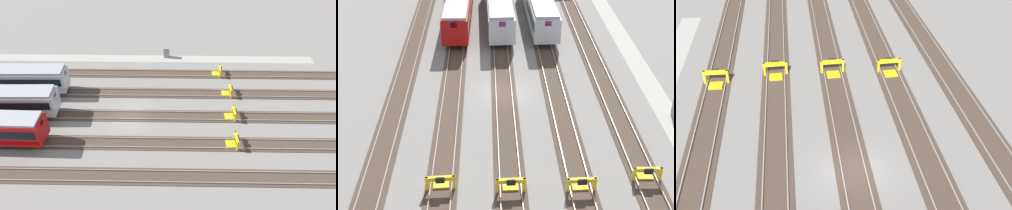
% 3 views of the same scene
% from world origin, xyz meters
% --- Properties ---
extents(ground_plane, '(400.00, 400.00, 0.00)m').
position_xyz_m(ground_plane, '(0.00, 0.00, 0.00)').
color(ground_plane, gray).
extents(service_walkway, '(54.00, 2.00, 0.01)m').
position_xyz_m(service_walkway, '(0.00, -13.68, 0.00)').
color(service_walkway, '#9E9E93').
rests_on(service_walkway, ground).
extents(rail_track_nearest, '(90.00, 2.23, 0.21)m').
position_xyz_m(rail_track_nearest, '(0.00, -9.43, 0.04)').
color(rail_track_nearest, '#47382D').
rests_on(rail_track_nearest, ground).
extents(rail_track_near_inner, '(90.00, 2.23, 0.21)m').
position_xyz_m(rail_track_near_inner, '(0.00, -4.72, 0.04)').
color(rail_track_near_inner, '#47382D').
rests_on(rail_track_near_inner, ground).
extents(rail_track_middle, '(90.00, 2.24, 0.21)m').
position_xyz_m(rail_track_middle, '(0.00, 0.00, 0.04)').
color(rail_track_middle, '#47382D').
rests_on(rail_track_middle, ground).
extents(rail_track_far_inner, '(90.00, 2.23, 0.21)m').
position_xyz_m(rail_track_far_inner, '(0.00, 4.72, 0.04)').
color(rail_track_far_inner, '#47382D').
rests_on(rail_track_far_inner, ground).
extents(rail_track_farthest, '(90.00, 2.23, 0.21)m').
position_xyz_m(rail_track_farthest, '(0.00, 9.43, 0.04)').
color(rail_track_farthest, '#47382D').
rests_on(rail_track_farthest, ground).
extents(subway_car_front_row_leftmost, '(18.05, 3.16, 3.70)m').
position_xyz_m(subway_car_front_row_leftmost, '(17.72, 4.66, 2.04)').
color(subway_car_front_row_leftmost, '#A80F0F').
rests_on(subway_car_front_row_leftmost, ground).
extents(subway_car_front_row_left_inner, '(18.06, 3.21, 3.70)m').
position_xyz_m(subway_car_front_row_left_inner, '(17.72, 0.03, 2.04)').
color(subway_car_front_row_left_inner, '#B7BABF').
rests_on(subway_car_front_row_left_inner, ground).
extents(subway_car_front_row_right_inner, '(18.05, 3.18, 3.70)m').
position_xyz_m(subway_car_front_row_right_inner, '(17.72, -4.75, 2.04)').
color(subway_car_front_row_right_inner, '#B7BABF').
rests_on(subway_car_front_row_right_inner, ground).
extents(bumper_stop_nearest_track, '(1.37, 2.01, 1.22)m').
position_xyz_m(bumper_stop_nearest_track, '(-11.89, -9.44, 0.51)').
color(bumper_stop_nearest_track, gold).
rests_on(bumper_stop_nearest_track, ground).
extents(bumper_stop_near_inner_track, '(1.36, 2.00, 1.22)m').
position_xyz_m(bumper_stop_near_inner_track, '(-12.78, -4.71, 0.51)').
color(bumper_stop_near_inner_track, gold).
rests_on(bumper_stop_near_inner_track, ground).
extents(bumper_stop_middle_track, '(1.36, 2.01, 1.22)m').
position_xyz_m(bumper_stop_middle_track, '(-12.63, 0.01, 0.51)').
color(bumper_stop_middle_track, gold).
rests_on(bumper_stop_middle_track, ground).
extents(bumper_stop_far_inner_track, '(1.37, 2.01, 1.22)m').
position_xyz_m(bumper_stop_far_inner_track, '(-12.22, 4.73, 0.51)').
color(bumper_stop_far_inner_track, gold).
rests_on(bumper_stop_far_inner_track, ground).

